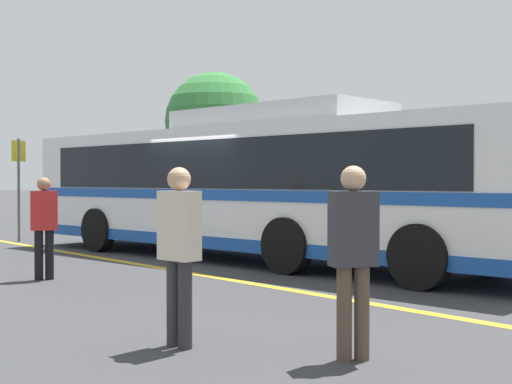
# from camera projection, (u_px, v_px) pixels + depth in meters

# --- Properties ---
(ground_plane) EXTENTS (220.00, 220.00, 0.00)m
(ground_plane) POSITION_uv_depth(u_px,v_px,m) (225.00, 260.00, 14.66)
(ground_plane) COLOR #38383A
(lane_strip_0) EXTENTS (32.53, 0.20, 0.01)m
(lane_strip_0) POSITION_uv_depth(u_px,v_px,m) (166.00, 269.00, 13.16)
(lane_strip_0) COLOR gold
(lane_strip_0) RESTS_ON ground_plane
(curb_strip) EXTENTS (40.53, 0.36, 0.15)m
(curb_strip) POSITION_uv_depth(u_px,v_px,m) (445.00, 239.00, 18.92)
(curb_strip) COLOR #99999E
(curb_strip) RESTS_ON ground_plane
(transit_bus) EXTENTS (13.01, 3.74, 3.09)m
(transit_bus) POSITION_uv_depth(u_px,v_px,m) (257.00, 185.00, 14.56)
(transit_bus) COLOR silver
(transit_bus) RESTS_ON ground_plane
(parked_car_0) EXTENTS (4.30, 2.04, 1.43)m
(parked_car_0) POSITION_uv_depth(u_px,v_px,m) (181.00, 206.00, 25.75)
(parked_car_0) COLOR maroon
(parked_car_0) RESTS_ON ground_plane
(parked_car_1) EXTENTS (4.51, 2.14, 1.47)m
(parked_car_1) POSITION_uv_depth(u_px,v_px,m) (277.00, 210.00, 22.01)
(parked_car_1) COLOR #4C3823
(parked_car_1) RESTS_ON ground_plane
(pedestrian_0) EXTENTS (0.35, 0.47, 1.69)m
(pedestrian_0) POSITION_uv_depth(u_px,v_px,m) (44.00, 222.00, 11.73)
(pedestrian_0) COLOR black
(pedestrian_0) RESTS_ON ground_plane
(pedestrian_1) EXTENTS (0.39, 0.47, 1.77)m
(pedestrian_1) POSITION_uv_depth(u_px,v_px,m) (353.00, 249.00, 6.46)
(pedestrian_1) COLOR brown
(pedestrian_1) RESTS_ON ground_plane
(pedestrian_2) EXTENTS (0.44, 0.27, 1.77)m
(pedestrian_2) POSITION_uv_depth(u_px,v_px,m) (179.00, 244.00, 6.97)
(pedestrian_2) COLOR #2D2D33
(pedestrian_2) RESTS_ON ground_plane
(bus_stop_sign) EXTENTS (0.07, 0.40, 2.76)m
(bus_stop_sign) POSITION_uv_depth(u_px,v_px,m) (19.00, 177.00, 19.10)
(bus_stop_sign) COLOR #59595E
(bus_stop_sign) RESTS_ON ground_plane
(tree_0) EXTENTS (4.05, 4.05, 6.05)m
(tree_0) POSITION_uv_depth(u_px,v_px,m) (215.00, 122.00, 28.99)
(tree_0) COLOR #513823
(tree_0) RESTS_ON ground_plane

